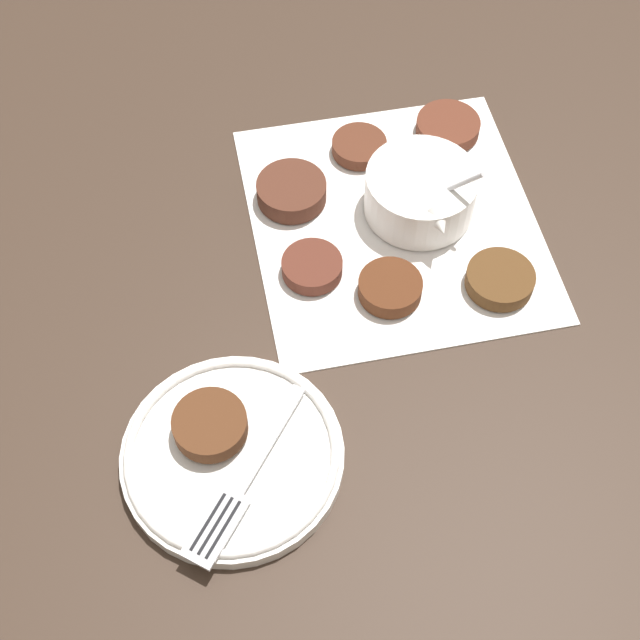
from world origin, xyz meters
name	(u,v)px	position (x,y,z in m)	size (l,w,h in m)	color
ground_plane	(391,216)	(0.00, 0.00, 0.00)	(4.00, 4.00, 0.00)	#38281E
napkin	(393,221)	(0.01, 0.00, 0.00)	(0.33, 0.31, 0.00)	white
sauce_bowl	(421,196)	(0.00, 0.03, 0.03)	(0.12, 0.11, 0.09)	white
fritter_0	(359,146)	(-0.09, -0.01, 0.01)	(0.06, 0.06, 0.01)	#532B1C
fritter_1	(390,288)	(0.10, -0.03, 0.01)	(0.06, 0.06, 0.02)	#512A16
fritter_2	(291,191)	(-0.05, -0.10, 0.01)	(0.07, 0.07, 0.02)	#4E2A1D
fritter_3	(448,126)	(-0.10, 0.09, 0.01)	(0.07, 0.07, 0.02)	#5A2C1E
fritter_4	(500,279)	(0.11, 0.08, 0.01)	(0.07, 0.07, 0.02)	#52341A
fritter_5	(312,267)	(0.05, -0.10, 0.01)	(0.06, 0.06, 0.02)	#55291E
serving_plate	(232,455)	(0.23, -0.21, 0.01)	(0.19, 0.19, 0.02)	white
fritter_on_plate	(210,425)	(0.21, -0.23, 0.03)	(0.07, 0.07, 0.02)	#512D19
fork	(238,490)	(0.27, -0.22, 0.02)	(0.15, 0.13, 0.00)	silver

